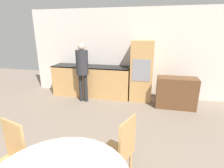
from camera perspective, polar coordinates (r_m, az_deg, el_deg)
wall_back at (r=5.36m, az=6.39°, el=9.81°), size 6.43×0.05×2.60m
kitchen_counter at (r=5.46m, az=-6.73°, el=1.16°), size 2.37×0.60×0.93m
oven_unit at (r=5.08m, az=9.69°, el=4.16°), size 0.61×0.59×1.71m
sideboard at (r=4.88m, az=20.16°, el=-2.68°), size 1.01×0.45×0.82m
chair_far_left at (r=2.55m, az=-30.43°, el=-19.97°), size 0.50×0.50×0.97m
chair_far_right at (r=2.38m, az=2.98°, el=-20.25°), size 0.52×0.52×0.97m
person_standing at (r=4.90m, az=-9.69°, el=5.69°), size 0.33×0.33×1.65m
cup at (r=2.03m, az=-21.95°, el=-20.42°), size 0.08×0.08×0.09m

